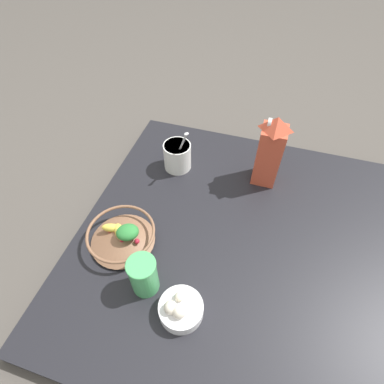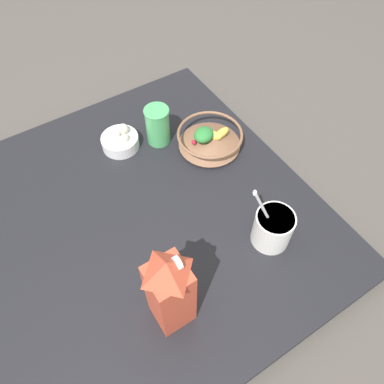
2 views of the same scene
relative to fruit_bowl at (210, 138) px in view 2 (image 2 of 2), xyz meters
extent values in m
plane|color=#4C4742|center=(-0.12, 0.37, -0.09)|extent=(6.00, 6.00, 0.00)
cube|color=black|center=(-0.12, 0.37, -0.06)|extent=(1.09, 1.09, 0.05)
cylinder|color=brown|center=(0.00, 0.00, -0.03)|extent=(0.12, 0.12, 0.01)
cone|color=brown|center=(0.00, 0.00, -0.01)|extent=(0.22, 0.22, 0.05)
torus|color=brown|center=(0.00, 0.00, 0.02)|extent=(0.23, 0.23, 0.01)
ellipsoid|color=#EFD64C|center=(-0.01, -0.04, 0.01)|extent=(0.04, 0.07, 0.03)
ellipsoid|color=#EFD64C|center=(0.00, -0.01, 0.01)|extent=(0.07, 0.07, 0.03)
cylinder|color=orange|center=(0.00, 0.00, 0.01)|extent=(0.03, 0.04, 0.02)
sphere|color=red|center=(0.01, 0.06, 0.01)|extent=(0.02, 0.02, 0.02)
sphere|color=red|center=(-0.01, -0.03, 0.01)|extent=(0.02, 0.02, 0.02)
sphere|color=red|center=(0.00, -0.05, 0.00)|extent=(0.01, 0.01, 0.01)
sphere|color=red|center=(0.02, 0.01, 0.00)|extent=(0.02, 0.02, 0.02)
ellipsoid|color=#2D7F38|center=(0.00, 0.03, 0.03)|extent=(0.09, 0.09, 0.04)
cube|color=#CC4C33|center=(-0.44, 0.41, 0.08)|extent=(0.09, 0.09, 0.25)
pyramid|color=#CC4C33|center=(-0.44, 0.41, 0.23)|extent=(0.09, 0.09, 0.05)
cylinder|color=white|center=(-0.44, 0.39, 0.23)|extent=(0.03, 0.01, 0.03)
cylinder|color=white|center=(-0.40, 0.06, 0.02)|extent=(0.11, 0.11, 0.12)
cylinder|color=white|center=(-0.40, 0.06, 0.07)|extent=(0.10, 0.10, 0.02)
cylinder|color=silver|center=(-0.38, 0.09, 0.10)|extent=(0.06, 0.07, 0.16)
ellipsoid|color=silver|center=(-0.36, 0.11, 0.18)|extent=(0.02, 0.02, 0.01)
cylinder|color=#4CB266|center=(0.12, 0.13, 0.03)|extent=(0.08, 0.08, 0.14)
torus|color=#4CB266|center=(0.12, 0.13, 0.10)|extent=(0.09, 0.09, 0.01)
cylinder|color=white|center=(0.17, 0.26, -0.02)|extent=(0.13, 0.13, 0.04)
sphere|color=silver|center=(0.15, 0.25, 0.02)|extent=(0.03, 0.03, 0.03)
sphere|color=silver|center=(0.18, 0.24, 0.02)|extent=(0.04, 0.04, 0.04)
sphere|color=silver|center=(0.19, 0.26, 0.02)|extent=(0.04, 0.04, 0.04)
camera|label=1|loc=(0.44, 0.38, 0.85)|focal=28.00mm
camera|label=2|loc=(-0.73, 0.54, 0.93)|focal=35.00mm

